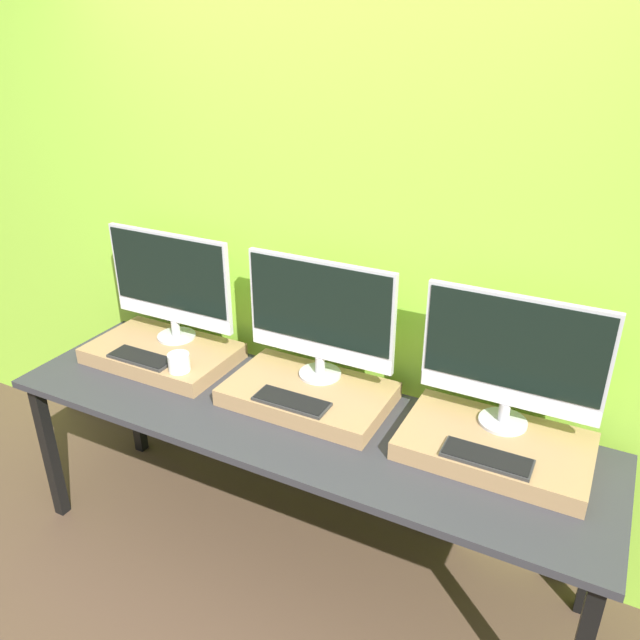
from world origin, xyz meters
name	(u,v)px	position (x,y,z in m)	size (l,w,h in m)	color
ground_plane	(257,613)	(0.00, 0.00, 0.00)	(12.00, 12.00, 0.00)	#4C3828
wall_back	(342,246)	(0.00, 0.74, 1.30)	(8.00, 0.04, 2.60)	#8CC638
workbench	(295,428)	(0.00, 0.33, 0.67)	(2.38, 0.67, 0.74)	#2D2D33
wooden_riser_left	(163,353)	(-0.74, 0.44, 0.77)	(0.64, 0.40, 0.07)	#99754C
monitor_left	(170,282)	(-0.74, 0.54, 1.08)	(0.62, 0.17, 0.50)	#B2B2B7
keyboard_left	(141,358)	(-0.74, 0.31, 0.81)	(0.29, 0.11, 0.01)	#2D2D2D
mug	(179,362)	(-0.53, 0.31, 0.84)	(0.09, 0.09, 0.08)	white
wooden_riser_center	(308,394)	(0.00, 0.44, 0.77)	(0.64, 0.40, 0.07)	#99754C
monitor_center	(320,314)	(0.00, 0.54, 1.08)	(0.62, 0.17, 0.50)	#B2B2B7
keyboard_center	(292,401)	(0.00, 0.31, 0.81)	(0.29, 0.11, 0.01)	#2D2D2D
wooden_riser_right	(495,446)	(0.74, 0.44, 0.77)	(0.64, 0.40, 0.07)	#99754C
monitor_right	(512,356)	(0.74, 0.54, 1.08)	(0.62, 0.17, 0.50)	#B2B2B7
keyboard_right	(487,458)	(0.74, 0.31, 0.81)	(0.29, 0.11, 0.01)	#2D2D2D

